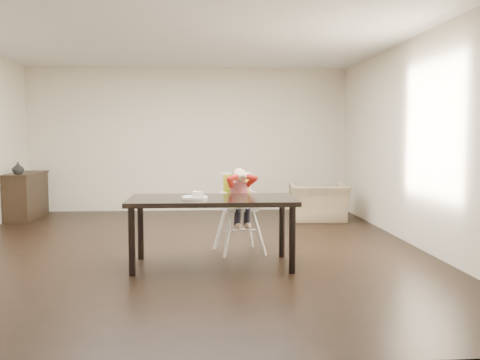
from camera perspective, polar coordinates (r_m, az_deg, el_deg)
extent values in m
plane|color=black|center=(6.85, -6.24, -7.27)|extent=(7.00, 7.00, 0.00)
cube|color=beige|center=(10.20, -5.48, 4.30)|extent=(6.00, 0.02, 2.70)
cube|color=beige|center=(3.21, -9.08, 3.44)|extent=(6.00, 0.02, 2.70)
cube|color=beige|center=(7.22, 18.24, 3.93)|extent=(0.02, 7.00, 2.70)
cube|color=white|center=(6.82, -6.45, 15.51)|extent=(6.00, 7.00, 0.02)
cube|color=black|center=(5.81, -2.99, -2.16)|extent=(1.80, 0.90, 0.05)
cylinder|color=black|center=(5.55, -11.47, -6.49)|extent=(0.07, 0.07, 0.70)
cylinder|color=black|center=(5.57, 5.60, -6.37)|extent=(0.07, 0.07, 0.70)
cylinder|color=black|center=(6.27, -10.57, -5.18)|extent=(0.07, 0.07, 0.70)
cylinder|color=black|center=(6.29, 4.50, -5.08)|extent=(0.07, 0.07, 0.70)
cylinder|color=white|center=(6.30, -1.31, -5.77)|extent=(0.05, 0.05, 0.55)
cylinder|color=white|center=(6.41, 2.07, -5.58)|extent=(0.05, 0.05, 0.55)
cylinder|color=white|center=(6.67, -2.19, -5.18)|extent=(0.05, 0.05, 0.55)
cylinder|color=white|center=(6.78, 1.02, -5.02)|extent=(0.05, 0.05, 0.55)
cube|color=white|center=(6.49, -0.10, -3.01)|extent=(0.46, 0.43, 0.05)
cube|color=#B1C819|center=(6.49, -0.10, -2.71)|extent=(0.37, 0.35, 0.03)
cube|color=white|center=(6.61, -0.47, -0.91)|extent=(0.39, 0.13, 0.41)
cube|color=#B1C819|center=(6.59, -0.40, -1.02)|extent=(0.33, 0.09, 0.37)
cube|color=black|center=(6.50, -0.76, -1.10)|extent=(0.07, 0.18, 0.02)
cube|color=black|center=(6.53, 0.31, -1.07)|extent=(0.07, 0.18, 0.02)
cylinder|color=red|center=(6.47, -0.10, -1.43)|extent=(0.27, 0.27, 0.26)
sphere|color=beige|center=(6.44, -0.05, 0.46)|extent=(0.21, 0.21, 0.18)
ellipsoid|color=brown|center=(6.46, -0.11, 0.65)|extent=(0.21, 0.20, 0.13)
sphere|color=beige|center=(6.34, -0.11, 0.44)|extent=(0.09, 0.09, 0.08)
sphere|color=beige|center=(6.36, 0.48, 0.45)|extent=(0.09, 0.09, 0.08)
cylinder|color=white|center=(5.71, -4.84, -1.93)|extent=(0.31, 0.31, 0.02)
torus|color=white|center=(5.71, -4.85, -1.81)|extent=(0.31, 0.31, 0.01)
imported|color=#95815F|center=(9.06, 8.36, -1.71)|extent=(1.00, 0.69, 0.83)
cube|color=black|center=(9.94, -21.81, -1.63)|extent=(0.40, 1.20, 0.76)
cube|color=black|center=(9.91, -21.88, 0.64)|extent=(0.44, 1.26, 0.03)
imported|color=#99999E|center=(9.54, -22.60, 1.15)|extent=(0.24, 0.25, 0.19)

